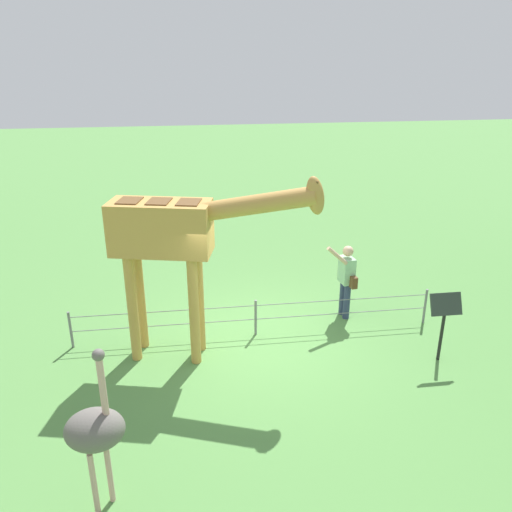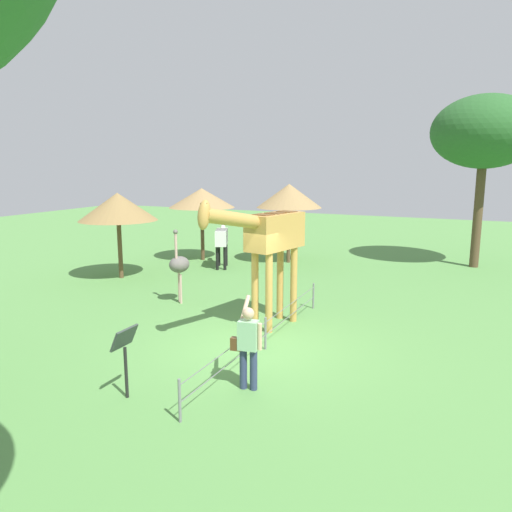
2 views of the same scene
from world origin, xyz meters
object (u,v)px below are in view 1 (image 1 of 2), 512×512
object	(u,v)px
giraffe	(178,237)
visitor	(346,277)
ostrich	(95,430)
info_sign	(445,313)

from	to	relation	value
giraffe	visitor	world-z (taller)	giraffe
ostrich	info_sign	xyz separation A→B (m)	(5.58, 2.52, -0.23)
visitor	info_sign	distance (m)	2.20
info_sign	giraffe	bearing A→B (deg)	169.92
visitor	ostrich	bearing A→B (deg)	-135.06
giraffe	visitor	xyz separation A→B (m)	(3.35, 1.02, -1.41)
info_sign	visitor	bearing A→B (deg)	123.73
giraffe	info_sign	world-z (taller)	giraffe
visitor	info_sign	xyz separation A→B (m)	(1.22, -1.83, 0.05)
giraffe	info_sign	xyz separation A→B (m)	(4.58, -0.81, -1.36)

